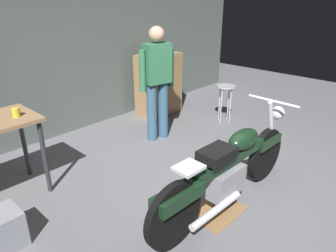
# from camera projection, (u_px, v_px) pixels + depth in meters

# --- Properties ---
(ground_plane) EXTENTS (12.00, 12.00, 0.00)m
(ground_plane) POSITION_uv_depth(u_px,v_px,m) (215.00, 196.00, 3.47)
(ground_plane) COLOR slate
(back_wall) EXTENTS (8.00, 0.12, 3.10)m
(back_wall) POSITION_uv_depth(u_px,v_px,m) (66.00, 32.00, 4.62)
(back_wall) COLOR #56605B
(back_wall) RESTS_ON ground_plane
(motorcycle) EXTENTS (2.19, 0.60, 1.00)m
(motorcycle) POSITION_uv_depth(u_px,v_px,m) (229.00, 169.00, 3.14)
(motorcycle) COLOR black
(motorcycle) RESTS_ON ground_plane
(person_standing) EXTENTS (0.56, 0.30, 1.67)m
(person_standing) POSITION_uv_depth(u_px,v_px,m) (157.00, 80.00, 4.51)
(person_standing) COLOR #355A76
(person_standing) RESTS_ON ground_plane
(shop_stool) EXTENTS (0.32, 0.32, 0.64)m
(shop_stool) POSITION_uv_depth(u_px,v_px,m) (226.00, 94.00, 5.30)
(shop_stool) COLOR #B2B2B7
(shop_stool) RESTS_ON ground_plane
(wooden_dresser) EXTENTS (0.80, 0.47, 1.10)m
(wooden_dresser) POSITION_uv_depth(u_px,v_px,m) (159.00, 84.00, 5.66)
(wooden_dresser) COLOR #99724C
(wooden_dresser) RESTS_ON ground_plane
(drip_tray) EXTENTS (0.56, 0.40, 0.01)m
(drip_tray) POSITION_uv_depth(u_px,v_px,m) (217.00, 211.00, 3.22)
(drip_tray) COLOR olive
(drip_tray) RESTS_ON ground_plane
(mug_yellow_tall) EXTENTS (0.11, 0.08, 0.09)m
(mug_yellow_tall) POSITION_uv_depth(u_px,v_px,m) (16.00, 112.00, 3.21)
(mug_yellow_tall) COLOR yellow
(mug_yellow_tall) RESTS_ON workbench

